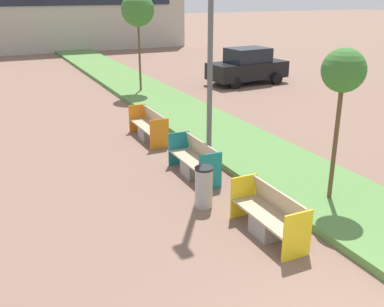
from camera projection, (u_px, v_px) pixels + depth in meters
name	position (u px, v px, depth m)	size (l,w,h in m)	color
planter_grass_strip	(192.00, 118.00, 17.02)	(2.80, 120.00, 0.18)	#568442
building_backdrop	(71.00, 2.00, 37.72)	(18.01, 6.72, 7.55)	#B2AD9E
bench_yellow_frame	(269.00, 219.00, 8.94)	(0.65, 1.89, 0.94)	gray
bench_teal_frame	(195.00, 163.00, 11.85)	(0.65, 1.96, 0.94)	gray
bench_orange_frame	(149.00, 128.00, 14.79)	(0.65, 2.11, 0.94)	gray
litter_bin	(204.00, 187.00, 10.10)	(0.42, 0.42, 0.96)	#9EA0A5
sapling_tree_near	(343.00, 73.00, 9.34)	(0.93, 0.93, 3.55)	brown
sapling_tree_far	(138.00, 10.00, 20.13)	(1.50, 1.50, 4.59)	brown
parked_car_distant	(247.00, 66.00, 23.47)	(4.34, 2.12, 1.86)	black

